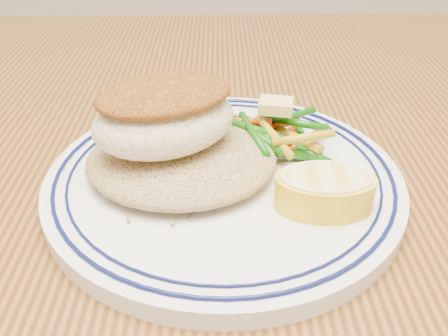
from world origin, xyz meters
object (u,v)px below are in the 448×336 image
vegetable_pile (276,135)px  plate (224,179)px  rice_pilaf (181,156)px  dining_table (212,258)px  fish_fillet (164,114)px  lemon_wedge (325,190)px

vegetable_pile → plate: bearing=-139.4°
rice_pilaf → plate: bearing=-6.5°
dining_table → plate: (0.01, -0.02, 0.11)m
plate → rice_pilaf: rice_pilaf is taller
fish_fillet → vegetable_pile: fish_fillet is taller
dining_table → rice_pilaf: bearing=-136.6°
plate → rice_pilaf: (-0.03, 0.00, 0.02)m
plate → vegetable_pile: size_ratio=2.70×
plate → lemon_wedge: size_ratio=3.89×
lemon_wedge → plate: bearing=148.2°
plate → lemon_wedge: (0.07, -0.04, 0.02)m
rice_pilaf → fish_fillet: bearing=174.2°
dining_table → fish_fillet: (-0.03, -0.02, 0.16)m
vegetable_pile → lemon_wedge: bearing=-72.1°
plate → fish_fillet: fish_fillet is taller
fish_fillet → vegetable_pile: (0.09, 0.03, -0.04)m
dining_table → rice_pilaf: (-0.02, -0.02, 0.13)m
lemon_wedge → rice_pilaf: bearing=155.4°
dining_table → lemon_wedge: 0.16m
rice_pilaf → vegetable_pile: 0.08m
plate → lemon_wedge: 0.08m
plate → fish_fillet: (-0.04, 0.00, 0.05)m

